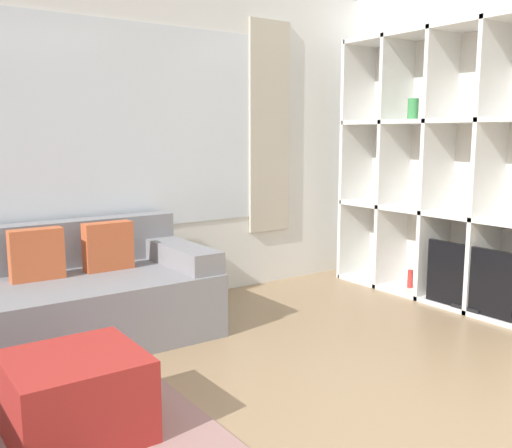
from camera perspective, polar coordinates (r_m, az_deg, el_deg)
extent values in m
cube|color=white|center=(4.53, -16.90, 8.03)|extent=(6.78, 0.07, 2.70)
cube|color=white|center=(4.49, -16.79, 9.30)|extent=(3.07, 0.01, 1.60)
cube|color=beige|center=(5.27, 1.35, 9.57)|extent=(0.44, 0.03, 1.90)
cube|color=white|center=(5.02, 23.08, 7.76)|extent=(0.07, 4.40, 2.70)
cube|color=silver|center=(5.06, 21.31, 5.32)|extent=(0.02, 2.37, 2.25)
cube|color=white|center=(4.76, 22.28, 5.07)|extent=(0.44, 0.04, 2.25)
cube|color=white|center=(5.03, 17.73, 5.48)|extent=(0.44, 0.04, 2.25)
cube|color=white|center=(5.33, 13.66, 5.83)|extent=(0.44, 0.04, 2.25)
cube|color=white|center=(5.65, 10.05, 6.11)|extent=(0.44, 0.04, 2.25)
cube|color=white|center=(5.07, 19.27, -7.29)|extent=(0.44, 2.37, 0.04)
cube|color=white|center=(4.92, 19.71, 0.93)|extent=(0.44, 2.37, 0.04)
cube|color=white|center=(4.88, 20.18, 9.68)|extent=(0.44, 2.37, 0.04)
cube|color=white|center=(4.95, 20.66, 18.17)|extent=(0.44, 2.37, 0.04)
cube|color=black|center=(4.73, 20.50, -5.09)|extent=(0.04, 0.76, 0.51)
cube|color=black|center=(4.81, 20.48, -7.83)|extent=(0.10, 0.24, 0.03)
cylinder|color=red|center=(5.30, 15.16, -5.31)|extent=(0.05, 0.05, 0.16)
cylinder|color=#388947|center=(5.18, 15.43, 11.02)|extent=(0.09, 0.09, 0.18)
cube|color=gray|center=(4.00, -20.28, -8.65)|extent=(2.19, 0.99, 0.44)
cube|color=gray|center=(4.29, -21.95, -2.23)|extent=(2.19, 0.18, 0.33)
cube|color=gray|center=(4.26, -7.75, -2.97)|extent=(0.24, 0.93, 0.15)
cube|color=#C65B33|center=(4.02, -21.09, -2.85)|extent=(0.34, 0.13, 0.34)
cube|color=#C65B33|center=(4.16, -14.57, -2.16)|extent=(0.34, 0.12, 0.34)
cube|color=#A82823|center=(2.86, -17.56, -16.19)|extent=(0.59, 0.57, 0.40)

